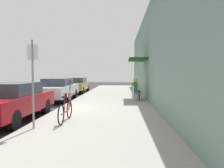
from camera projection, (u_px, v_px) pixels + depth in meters
ground_plane at (58, 111)px, 9.94m from camera, size 60.00×60.00×0.00m
sidewalk_slab at (109, 104)px, 11.82m from camera, size 4.50×32.00×0.12m
building_facade at (153, 53)px, 11.56m from camera, size 1.40×32.00×5.72m
parked_car_0 at (12, 101)px, 7.96m from camera, size 1.80×4.40×1.39m
parked_car_1 at (57, 89)px, 13.53m from camera, size 1.80×4.40×1.41m
parked_car_2 at (76, 85)px, 19.09m from camera, size 1.80×4.40×1.33m
parking_meter at (70, 91)px, 10.45m from camera, size 0.12×0.10×1.32m
street_sign at (33, 77)px, 6.25m from camera, size 0.32×0.06×2.60m
bicycle_0 at (66, 111)px, 7.23m from camera, size 0.46×1.71×0.90m
cafe_chair_0 at (135, 92)px, 12.60m from camera, size 0.47×0.47×0.87m
seated_patron_0 at (136, 89)px, 12.59m from camera, size 0.45×0.38×1.29m
cafe_chair_1 at (135, 91)px, 13.40m from camera, size 0.53×0.53×0.87m
seated_patron_1 at (136, 88)px, 13.38m from camera, size 0.49×0.44×1.29m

